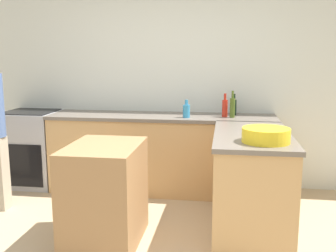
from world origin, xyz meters
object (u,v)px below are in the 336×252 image
Objects in this scene: island_table at (105,194)px; dish_soap_bottle at (186,111)px; range_oven at (32,148)px; wine_bottle_dark at (234,106)px; mixing_bowl at (266,135)px; hot_sauce_bottle at (225,108)px; olive_oil_bottle at (232,107)px.

dish_soap_bottle is (0.58, 1.26, 0.57)m from island_table.
wine_bottle_dark reaches higher than range_oven.
range_oven is 2.05m from dish_soap_bottle.
mixing_bowl reaches higher than range_oven.
wine_bottle_dark is at bearing 60.43° from hot_sauce_bottle.
range_oven is 2.47m from hot_sauce_bottle.
wine_bottle_dark is (0.54, 0.31, 0.02)m from dish_soap_bottle.
olive_oil_bottle is (0.08, -0.04, 0.01)m from hot_sauce_bottle.
mixing_bowl is at bearing -25.80° from range_oven.
range_oven is at bearing 154.20° from mixing_bowl.
olive_oil_bottle is at bearing -24.22° from hot_sauce_bottle.
dish_soap_bottle is 0.45m from hot_sauce_bottle.
dish_soap_bottle is at bearing -4.10° from range_oven.
island_table is at bearing -176.76° from mixing_bowl.
olive_oil_bottle reaches higher than island_table.
island_table is 2.25× the size of mixing_bowl.
mixing_bowl is at bearing 3.24° from island_table.
island_table is 1.50m from dish_soap_bottle.
wine_bottle_dark is at bearing 98.79° from mixing_bowl.
island_table is 2.88× the size of olive_oil_bottle.
mixing_bowl is at bearing -75.43° from hot_sauce_bottle.
range_oven is 2.56m from olive_oil_bottle.
range_oven is 3.09m from mixing_bowl.
dish_soap_bottle is at bearing -150.44° from wine_bottle_dark.
dish_soap_bottle is (1.97, -0.14, 0.54)m from range_oven.
mixing_bowl is (2.74, -1.33, 0.52)m from range_oven.
olive_oil_bottle is (0.52, 0.08, 0.04)m from dish_soap_bottle.
range_oven reaches higher than island_table.
island_table is 4.33× the size of dish_soap_bottle.
hot_sauce_bottle is at bearing 53.68° from island_table.
olive_oil_bottle is (-0.02, -0.23, 0.02)m from wine_bottle_dark.
range_oven is 4.65× the size of dish_soap_bottle.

